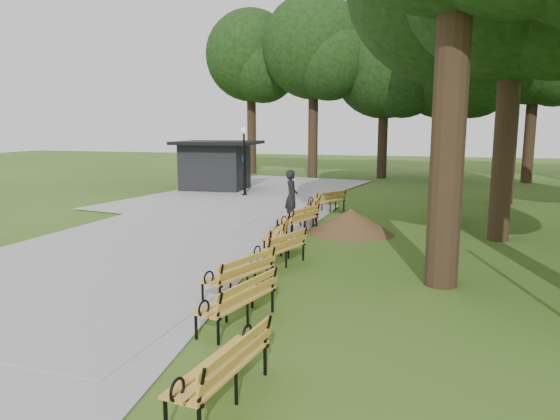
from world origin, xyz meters
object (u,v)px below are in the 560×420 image
(kiosk, at_px, (215,165))
(person, at_px, (291,196))
(bench_5, at_px, (299,220))
(bench_3, at_px, (278,249))
(lamp_post, at_px, (244,147))
(bench_4, at_px, (276,233))
(dirt_mound, at_px, (351,221))
(bench_0, at_px, (220,367))
(bench_2, at_px, (239,274))
(bench_6, at_px, (310,210))
(bench_7, at_px, (326,201))
(bench_1, at_px, (237,300))

(kiosk, bearing_deg, person, -55.44)
(bench_5, bearing_deg, bench_3, 22.90)
(kiosk, height_order, lamp_post, lamp_post)
(lamp_post, relative_size, bench_3, 1.76)
(bench_4, bearing_deg, bench_3, 8.28)
(person, distance_m, dirt_mound, 2.77)
(lamp_post, distance_m, dirt_mound, 9.91)
(dirt_mound, bearing_deg, lamp_post, 130.38)
(kiosk, bearing_deg, lamp_post, -43.35)
(bench_3, height_order, bench_5, same)
(dirt_mound, xyz_separation_m, bench_5, (-1.60, -0.43, 0.04))
(bench_0, bearing_deg, bench_2, -154.78)
(bench_6, xyz_separation_m, bench_7, (0.16, 2.26, 0.00))
(bench_4, height_order, bench_5, same)
(dirt_mound, relative_size, bench_5, 1.22)
(bench_2, height_order, bench_7, same)
(person, xyz_separation_m, bench_0, (2.22, -11.81, -0.49))
(bench_4, bearing_deg, bench_2, -4.51)
(person, bearing_deg, dirt_mound, -143.23)
(bench_0, xyz_separation_m, bench_4, (-1.60, 7.80, 0.00))
(person, height_order, lamp_post, lamp_post)
(bench_3, bearing_deg, kiosk, -134.74)
(dirt_mound, bearing_deg, bench_5, -165.12)
(kiosk, distance_m, bench_6, 10.54)
(bench_4, distance_m, bench_6, 4.08)
(kiosk, bearing_deg, bench_2, -69.30)
(dirt_mound, distance_m, bench_5, 1.66)
(lamp_post, relative_size, bench_6, 1.76)
(lamp_post, height_order, bench_1, lamp_post)
(person, distance_m, bench_4, 4.09)
(bench_3, bearing_deg, dirt_mound, -178.06)
(bench_1, distance_m, bench_2, 1.59)
(bench_2, relative_size, bench_7, 1.00)
(bench_0, bearing_deg, bench_4, -160.68)
(dirt_mound, distance_m, bench_2, 6.69)
(bench_1, bearing_deg, lamp_post, -146.40)
(person, distance_m, bench_0, 12.03)
(kiosk, distance_m, bench_1, 19.10)
(bench_0, xyz_separation_m, bench_7, (-1.41, 14.14, 0.00))
(lamp_post, distance_m, bench_4, 11.17)
(bench_4, bearing_deg, person, 178.59)
(dirt_mound, relative_size, bench_2, 1.22)
(bench_5, distance_m, bench_7, 4.17)
(bench_2, relative_size, bench_5, 1.00)
(bench_2, distance_m, bench_7, 10.30)
(person, height_order, bench_5, person)
(bench_5, bearing_deg, dirt_mound, 120.82)
(bench_0, relative_size, bench_2, 1.00)
(bench_0, relative_size, bench_3, 1.00)
(bench_1, bearing_deg, kiosk, -141.65)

